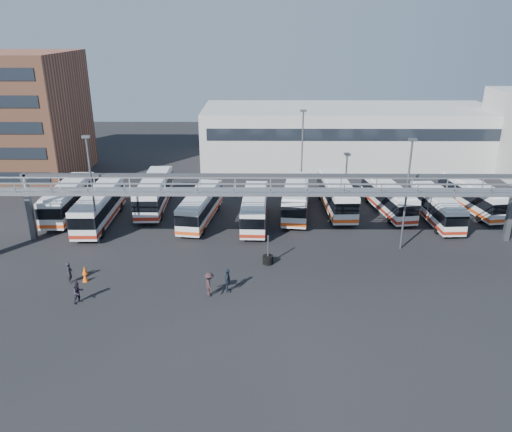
{
  "coord_description": "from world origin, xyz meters",
  "views": [
    {
      "loc": [
        -0.93,
        -34.64,
        19.25
      ],
      "look_at": [
        -1.23,
        6.0,
        3.54
      ],
      "focal_mm": 35.0,
      "sensor_mm": 36.0,
      "label": 1
    }
  ],
  "objects_px": {
    "light_pole_mid": "(407,189)",
    "pedestrian_c": "(209,284)",
    "pedestrian_d": "(228,281)",
    "pedestrian_a": "(70,273)",
    "pedestrian_b": "(78,292)",
    "bus_9": "(473,195)",
    "bus_6": "(337,194)",
    "bus_8": "(436,206)",
    "bus_2": "(154,192)",
    "cone_right": "(85,277)",
    "light_pole_back": "(302,149)",
    "bus_1": "(99,206)",
    "bus_5": "(296,198)",
    "cone_left": "(85,270)",
    "bus_0": "(68,199)",
    "light_pole_left": "(92,185)",
    "bus_7": "(388,197)",
    "bus_3": "(200,206)",
    "bus_4": "(255,208)",
    "tire_stack": "(268,259)"
  },
  "relations": [
    {
      "from": "bus_6",
      "to": "bus_8",
      "type": "relative_size",
      "value": 1.12
    },
    {
      "from": "light_pole_back",
      "to": "bus_0",
      "type": "bearing_deg",
      "value": -165.37
    },
    {
      "from": "bus_4",
      "to": "pedestrian_b",
      "type": "bearing_deg",
      "value": -127.27
    },
    {
      "from": "bus_2",
      "to": "bus_7",
      "type": "xyz_separation_m",
      "value": [
        25.55,
        -1.11,
        -0.18
      ]
    },
    {
      "from": "bus_3",
      "to": "pedestrian_c",
      "type": "distance_m",
      "value": 15.39
    },
    {
      "from": "cone_right",
      "to": "pedestrian_a",
      "type": "bearing_deg",
      "value": -170.62
    },
    {
      "from": "bus_3",
      "to": "light_pole_mid",
      "type": "bearing_deg",
      "value": -10.94
    },
    {
      "from": "light_pole_back",
      "to": "pedestrian_a",
      "type": "distance_m",
      "value": 29.81
    },
    {
      "from": "bus_8",
      "to": "pedestrian_b",
      "type": "bearing_deg",
      "value": -155.59
    },
    {
      "from": "bus_9",
      "to": "bus_3",
      "type": "bearing_deg",
      "value": 176.83
    },
    {
      "from": "bus_3",
      "to": "cone_right",
      "type": "relative_size",
      "value": 14.66
    },
    {
      "from": "bus_3",
      "to": "bus_8",
      "type": "xyz_separation_m",
      "value": [
        24.32,
        0.15,
        -0.06
      ]
    },
    {
      "from": "bus_2",
      "to": "pedestrian_a",
      "type": "distance_m",
      "value": 17.54
    },
    {
      "from": "pedestrian_a",
      "to": "pedestrian_b",
      "type": "height_order",
      "value": "pedestrian_a"
    },
    {
      "from": "bus_2",
      "to": "bus_6",
      "type": "xyz_separation_m",
      "value": [
        20.05,
        -0.46,
        -0.02
      ]
    },
    {
      "from": "pedestrian_a",
      "to": "pedestrian_b",
      "type": "relative_size",
      "value": 1.02
    },
    {
      "from": "light_pole_left",
      "to": "tire_stack",
      "type": "bearing_deg",
      "value": -14.75
    },
    {
      "from": "pedestrian_d",
      "to": "bus_7",
      "type": "bearing_deg",
      "value": -40.23
    },
    {
      "from": "bus_2",
      "to": "cone_right",
      "type": "relative_size",
      "value": 15.84
    },
    {
      "from": "pedestrian_a",
      "to": "bus_2",
      "type": "bearing_deg",
      "value": -17.89
    },
    {
      "from": "bus_7",
      "to": "bus_8",
      "type": "relative_size",
      "value": 1.04
    },
    {
      "from": "light_pole_left",
      "to": "pedestrian_c",
      "type": "distance_m",
      "value": 15.6
    },
    {
      "from": "pedestrian_a",
      "to": "pedestrian_c",
      "type": "xyz_separation_m",
      "value": [
        11.26,
        -1.99,
        0.09
      ]
    },
    {
      "from": "bus_4",
      "to": "pedestrian_b",
      "type": "height_order",
      "value": "bus_4"
    },
    {
      "from": "tire_stack",
      "to": "pedestrian_b",
      "type": "bearing_deg",
      "value": -155.09
    },
    {
      "from": "bus_4",
      "to": "bus_2",
      "type": "bearing_deg",
      "value": 159.72
    },
    {
      "from": "bus_9",
      "to": "pedestrian_d",
      "type": "xyz_separation_m",
      "value": [
        -25.7,
        -18.01,
        -0.83
      ]
    },
    {
      "from": "light_pole_back",
      "to": "bus_1",
      "type": "relative_size",
      "value": 0.91
    },
    {
      "from": "pedestrian_b",
      "to": "bus_4",
      "type": "bearing_deg",
      "value": 3.03
    },
    {
      "from": "bus_2",
      "to": "pedestrian_c",
      "type": "xyz_separation_m",
      "value": [
        7.87,
        -19.17,
        -0.94
      ]
    },
    {
      "from": "light_pole_left",
      "to": "cone_left",
      "type": "bearing_deg",
      "value": -83.27
    },
    {
      "from": "bus_3",
      "to": "pedestrian_d",
      "type": "xyz_separation_m",
      "value": [
        3.68,
        -14.55,
        -0.78
      ]
    },
    {
      "from": "pedestrian_b",
      "to": "cone_right",
      "type": "height_order",
      "value": "pedestrian_b"
    },
    {
      "from": "bus_8",
      "to": "pedestrian_a",
      "type": "height_order",
      "value": "bus_8"
    },
    {
      "from": "bus_3",
      "to": "pedestrian_c",
      "type": "height_order",
      "value": "bus_3"
    },
    {
      "from": "cone_left",
      "to": "cone_right",
      "type": "bearing_deg",
      "value": -70.42
    },
    {
      "from": "light_pole_mid",
      "to": "pedestrian_c",
      "type": "relative_size",
      "value": 5.27
    },
    {
      "from": "light_pole_back",
      "to": "pedestrian_c",
      "type": "distance_m",
      "value": 25.61
    },
    {
      "from": "bus_0",
      "to": "bus_9",
      "type": "height_order",
      "value": "bus_0"
    },
    {
      "from": "bus_4",
      "to": "cone_right",
      "type": "bearing_deg",
      "value": -135.19
    },
    {
      "from": "bus_2",
      "to": "tire_stack",
      "type": "distance_m",
      "value": 18.52
    },
    {
      "from": "light_pole_back",
      "to": "bus_0",
      "type": "distance_m",
      "value": 26.43
    },
    {
      "from": "bus_2",
      "to": "bus_9",
      "type": "relative_size",
      "value": 1.05
    },
    {
      "from": "bus_4",
      "to": "bus_1",
      "type": "bearing_deg",
      "value": -177.72
    },
    {
      "from": "bus_9",
      "to": "pedestrian_b",
      "type": "bearing_deg",
      "value": -161.56
    },
    {
      "from": "bus_6",
      "to": "bus_8",
      "type": "xyz_separation_m",
      "value": [
        9.8,
        -3.37,
        -0.21
      ]
    },
    {
      "from": "light_pole_mid",
      "to": "bus_5",
      "type": "bearing_deg",
      "value": 135.03
    },
    {
      "from": "bus_1",
      "to": "bus_5",
      "type": "xyz_separation_m",
      "value": [
        20.29,
        3.06,
        -0.06
      ]
    },
    {
      "from": "pedestrian_c",
      "to": "pedestrian_d",
      "type": "height_order",
      "value": "pedestrian_c"
    },
    {
      "from": "pedestrian_a",
      "to": "cone_left",
      "type": "relative_size",
      "value": 2.48
    }
  ]
}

